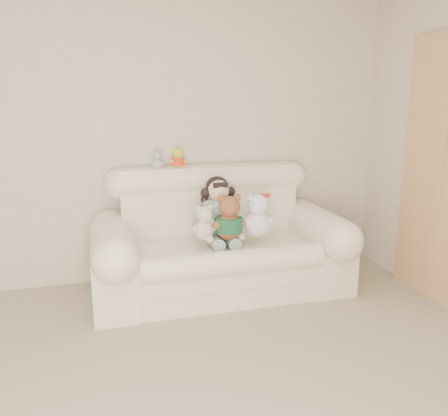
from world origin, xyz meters
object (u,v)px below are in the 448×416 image
at_px(brown_teddy, 229,213).
at_px(white_cat, 258,211).
at_px(sofa, 221,233).
at_px(cream_teddy, 204,219).
at_px(seated_child, 218,209).

relative_size(brown_teddy, white_cat, 1.01).
xyz_separation_m(brown_teddy, white_cat, (0.25, 0.01, -0.00)).
bearing_deg(white_cat, sofa, 167.76).
bearing_deg(cream_teddy, white_cat, -27.93).
bearing_deg(sofa, white_cat, -25.32).
relative_size(sofa, white_cat, 4.89).
distance_m(sofa, cream_teddy, 0.25).
relative_size(sofa, brown_teddy, 4.83).
xyz_separation_m(white_cat, cream_teddy, (-0.44, 0.02, -0.05)).
bearing_deg(cream_teddy, seated_child, 23.67).
height_order(white_cat, cream_teddy, white_cat).
relative_size(seated_child, brown_teddy, 1.29).
bearing_deg(cream_teddy, brown_teddy, -35.62).
relative_size(white_cat, cream_teddy, 1.27).
distance_m(seated_child, cream_teddy, 0.25).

